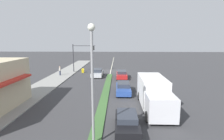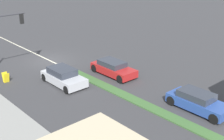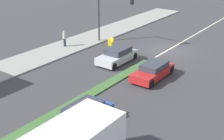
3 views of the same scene
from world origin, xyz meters
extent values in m
plane|color=#38383A|center=(0.00, 18.00, 0.00)|extent=(160.00, 160.00, 0.00)
cube|color=gray|center=(9.00, 18.50, 0.06)|extent=(4.00, 73.00, 0.12)
cube|color=beige|center=(0.00, 0.00, 0.00)|extent=(0.16, 60.00, 0.01)
cube|color=red|center=(7.98, 23.15, 2.92)|extent=(0.70, 8.30, 0.20)
cylinder|color=#333338|center=(7.55, 1.71, 2.92)|extent=(0.18, 0.18, 5.60)
cylinder|color=#333338|center=(5.30, 1.71, 5.42)|extent=(4.50, 0.12, 0.12)
cube|color=black|center=(3.35, 1.71, 4.97)|extent=(0.28, 0.24, 0.84)
sphere|color=red|center=(3.35, 1.58, 5.24)|extent=(0.18, 0.18, 0.18)
sphere|color=gold|center=(3.35, 1.58, 4.97)|extent=(0.18, 0.18, 0.18)
sphere|color=green|center=(3.35, 1.58, 4.70)|extent=(0.18, 0.18, 0.18)
cylinder|color=gray|center=(0.00, 26.73, 3.60)|extent=(0.16, 0.16, 7.00)
sphere|color=silver|center=(0.00, 26.73, 7.25)|extent=(0.44, 0.44, 0.44)
cylinder|color=#282D42|center=(9.16, 5.46, 0.54)|extent=(0.26, 0.26, 0.84)
cylinder|color=#B7B2A8|center=(9.16, 5.46, 1.26)|extent=(0.34, 0.34, 0.60)
sphere|color=tan|center=(9.16, 5.46, 1.68)|extent=(0.22, 0.22, 0.22)
cube|color=yellow|center=(5.57, 2.10, 0.43)|extent=(0.45, 0.21, 0.84)
cube|color=yellow|center=(5.57, 2.42, 0.43)|extent=(0.45, 0.21, 0.84)
cube|color=silver|center=(-5.00, 23.36, 1.22)|extent=(2.28, 2.20, 1.90)
cube|color=white|center=(-5.00, 19.51, 1.57)|extent=(2.40, 5.10, 2.60)
cylinder|color=black|center=(-6.08, 23.56, 0.45)|extent=(0.28, 0.90, 0.90)
cylinder|color=black|center=(-3.92, 23.56, 0.45)|extent=(0.28, 0.90, 0.90)
cylinder|color=black|center=(-6.08, 18.26, 0.45)|extent=(0.28, 0.90, 0.90)
cylinder|color=black|center=(-3.92, 18.26, 0.45)|extent=(0.28, 0.90, 0.90)
cube|color=#284793|center=(-2.20, 15.75, 0.52)|extent=(1.74, 4.33, 0.65)
cube|color=#2D333D|center=(-2.20, 15.53, 1.09)|extent=(1.48, 2.38, 0.48)
cylinder|color=black|center=(-2.97, 17.45, 0.35)|extent=(0.22, 0.71, 0.71)
cylinder|color=black|center=(-1.43, 17.45, 0.35)|extent=(0.22, 0.71, 0.71)
cylinder|color=black|center=(-2.97, 14.05, 0.35)|extent=(0.22, 0.71, 0.71)
cylinder|color=black|center=(-1.43, 14.05, 0.35)|extent=(0.22, 0.71, 0.71)
cube|color=black|center=(-2.20, 24.87, 0.50)|extent=(1.71, 3.90, 0.63)
cube|color=#2D333D|center=(-2.20, 24.68, 1.02)|extent=(1.45, 2.14, 0.41)
cylinder|color=black|center=(-2.95, 26.38, 0.34)|extent=(0.22, 0.68, 0.68)
cylinder|color=black|center=(-1.45, 26.38, 0.34)|extent=(0.22, 0.68, 0.68)
cylinder|color=black|center=(-2.95, 23.36, 0.34)|extent=(0.22, 0.68, 0.68)
cylinder|color=black|center=(-1.45, 23.36, 0.34)|extent=(0.22, 0.68, 0.68)
cube|color=#B7BABF|center=(2.20, 5.86, 0.51)|extent=(1.89, 4.18, 0.66)
cube|color=#2D333D|center=(2.20, 5.65, 1.11)|extent=(1.61, 2.30, 0.53)
cylinder|color=black|center=(1.35, 7.51, 0.33)|extent=(0.22, 0.67, 0.67)
cylinder|color=black|center=(3.05, 7.51, 0.33)|extent=(0.22, 0.67, 0.67)
cylinder|color=black|center=(1.35, 4.20, 0.33)|extent=(0.22, 0.67, 0.67)
cylinder|color=black|center=(3.05, 4.20, 0.33)|extent=(0.22, 0.67, 0.67)
cube|color=#AD1E1E|center=(-2.20, 7.07, 0.51)|extent=(1.78, 4.33, 0.63)
cube|color=#2D333D|center=(-2.20, 6.85, 1.05)|extent=(1.51, 2.38, 0.45)
cylinder|color=black|center=(-2.99, 8.77, 0.36)|extent=(0.22, 0.72, 0.72)
cylinder|color=black|center=(-1.41, 8.77, 0.36)|extent=(0.22, 0.72, 0.72)
cylinder|color=black|center=(-2.99, 5.37, 0.36)|extent=(0.22, 0.72, 0.72)
cylinder|color=black|center=(-1.41, 5.37, 0.36)|extent=(0.22, 0.72, 0.72)
camera|label=1|loc=(-1.50, 36.81, 6.54)|focal=28.00mm
camera|label=2|loc=(14.94, 26.02, 10.42)|focal=50.00mm
camera|label=3|loc=(-13.19, 27.69, 10.32)|focal=50.00mm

